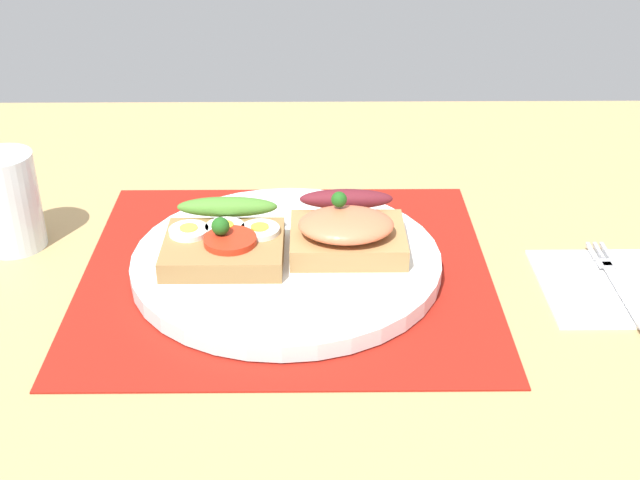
{
  "coord_description": "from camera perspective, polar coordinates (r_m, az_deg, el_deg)",
  "views": [
    {
      "loc": [
        2.39,
        -65.37,
        39.62
      ],
      "look_at": [
        3.0,
        0.0,
        3.32
      ],
      "focal_mm": 47.48,
      "sensor_mm": 36.0,
      "label": 1
    }
  ],
  "objects": [
    {
      "name": "sandwich_egg_tomato",
      "position": [
        0.75,
        -6.44,
        -0.01
      ],
      "size": [
        10.51,
        10.14,
        4.03
      ],
      "color": "olive",
      "rests_on": "plate"
    },
    {
      "name": "placemat",
      "position": [
        0.76,
        -2.25,
        -2.09
      ],
      "size": [
        36.53,
        33.9,
        0.3
      ],
      "primitive_type": "cube",
      "color": "maroon",
      "rests_on": "ground_plane"
    },
    {
      "name": "napkin",
      "position": [
        0.78,
        18.71,
        -2.92
      ],
      "size": [
        11.28,
        12.57,
        0.6
      ],
      "primitive_type": "cube",
      "color": "white",
      "rests_on": "ground_plane"
    },
    {
      "name": "sandwich_salmon",
      "position": [
        0.76,
        1.82,
        0.76
      ],
      "size": [
        10.27,
        9.64,
        5.45
      ],
      "color": "#A37A48",
      "rests_on": "plate"
    },
    {
      "name": "ground_plane",
      "position": [
        0.77,
        -2.23,
        -3.2
      ],
      "size": [
        120.0,
        90.0,
        3.2
      ],
      "primitive_type": "cube",
      "color": "tan"
    },
    {
      "name": "drinking_glass",
      "position": [
        0.84,
        -20.27,
        2.45
      ],
      "size": [
        5.77,
        5.77,
        9.33
      ],
      "primitive_type": "cylinder",
      "color": "silver",
      "rests_on": "ground_plane"
    },
    {
      "name": "plate",
      "position": [
        0.76,
        -2.27,
        -1.5
      ],
      "size": [
        27.64,
        27.64,
        1.52
      ],
      "primitive_type": "cylinder",
      "color": "white",
      "rests_on": "placemat"
    },
    {
      "name": "fork",
      "position": [
        0.78,
        19.3,
        -2.52
      ],
      "size": [
        1.62,
        13.84,
        0.32
      ],
      "color": "#B7B7BC",
      "rests_on": "napkin"
    }
  ]
}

